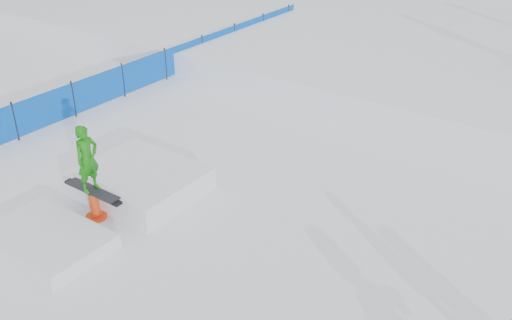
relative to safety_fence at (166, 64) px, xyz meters
The scene contains 4 objects.
ground 9.28m from the safety_fence, 45.44° to the right, with size 120.00×120.00×0.00m, color white.
snow_midrise 11.43m from the safety_fence, 55.34° to the left, with size 50.00×18.00×0.80m, color white.
safety_fence is the anchor object (origin of this frame).
jib_rail_feature 7.86m from the safety_fence, 54.42° to the right, with size 2.60×4.40×2.11m.
Camera 1 is at (6.59, -6.53, 6.73)m, focal length 40.00 mm.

